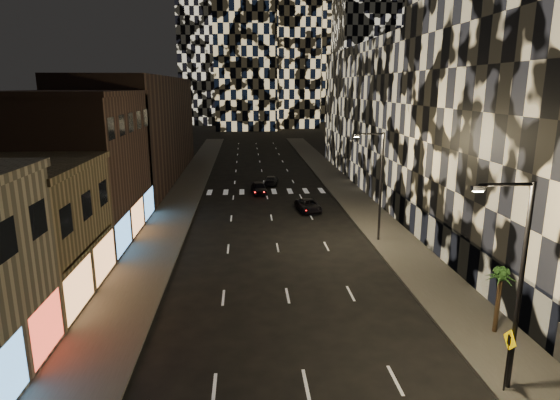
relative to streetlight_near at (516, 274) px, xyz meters
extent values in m
cube|color=#47443F|center=(-18.35, 40.00, -5.28)|extent=(4.00, 120.00, 0.15)
cube|color=#47443F|center=(1.65, 40.00, -5.28)|extent=(4.00, 120.00, 0.15)
cube|color=#4C4C47|center=(-16.25, 40.00, -5.28)|extent=(0.20, 120.00, 0.15)
cube|color=#4C4C47|center=(-0.45, 40.00, -5.28)|extent=(0.20, 120.00, 0.15)
cube|color=olive|center=(-25.35, 11.00, -1.35)|extent=(10.00, 10.00, 8.00)
cube|color=#452F27|center=(-25.35, 23.50, 0.65)|extent=(10.00, 15.00, 12.00)
cube|color=#452F27|center=(-25.35, 50.00, 1.65)|extent=(10.00, 40.00, 14.00)
cube|color=#383838|center=(3.95, 14.50, -3.85)|extent=(0.60, 25.00, 3.00)
cube|color=#232326|center=(11.65, 47.00, 3.65)|extent=(16.00, 40.00, 18.00)
cylinder|color=black|center=(0.25, 0.00, -0.70)|extent=(0.20, 0.20, 9.00)
cylinder|color=black|center=(-0.85, 0.00, 3.70)|extent=(2.20, 0.14, 0.14)
cube|color=black|center=(-1.95, 0.00, 3.58)|extent=(0.50, 0.25, 0.18)
cube|color=#FFEAB2|center=(-1.95, 0.00, 3.46)|extent=(0.35, 0.18, 0.06)
cylinder|color=black|center=(0.25, 20.00, -0.70)|extent=(0.20, 0.20, 9.00)
cylinder|color=black|center=(-0.85, 20.00, 3.70)|extent=(2.20, 0.14, 0.14)
cube|color=black|center=(-1.95, 20.00, 3.58)|extent=(0.50, 0.25, 0.18)
cube|color=#FFEAB2|center=(-1.95, 20.00, 3.46)|extent=(0.35, 0.18, 0.06)
imported|color=black|center=(-9.25, 38.93, -4.64)|extent=(2.12, 4.34, 1.43)
imported|color=black|center=(-7.47, 44.01, -4.74)|extent=(2.25, 4.38, 1.22)
imported|color=black|center=(-4.35, 30.06, -4.73)|extent=(2.66, 4.75, 1.25)
cylinder|color=black|center=(-0.05, -0.23, -3.86)|extent=(0.08, 0.08, 2.68)
cube|color=#E5AF00|center=(-0.05, -0.23, -2.84)|extent=(0.09, 0.94, 0.94)
cube|color=black|center=(-0.08, -0.23, -2.84)|extent=(0.03, 0.24, 0.43)
cylinder|color=#47331E|center=(2.12, 4.56, -3.67)|extent=(0.23, 0.23, 3.06)
sphere|color=#214A1A|center=(2.12, 4.56, -2.00)|extent=(0.67, 0.67, 0.67)
cone|color=#214A1A|center=(2.34, 4.66, -2.05)|extent=(1.32, 0.80, 0.81)
cone|color=#214A1A|center=(2.18, 4.79, -2.05)|extent=(0.58, 1.35, 0.81)
cone|color=#214A1A|center=(1.98, 4.75, -2.05)|extent=(1.02, 1.22, 0.81)
cone|color=#214A1A|center=(1.88, 4.56, -2.05)|extent=(1.33, 0.29, 0.81)
cone|color=#214A1A|center=(1.97, 4.37, -2.05)|extent=(1.05, 1.19, 0.81)
cone|color=#214A1A|center=(2.17, 4.32, -2.05)|extent=(0.53, 1.35, 0.81)
cone|color=#214A1A|center=(2.34, 4.45, -2.05)|extent=(1.31, 0.84, 0.81)
camera|label=1|loc=(-10.83, -16.88, 7.34)|focal=30.00mm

